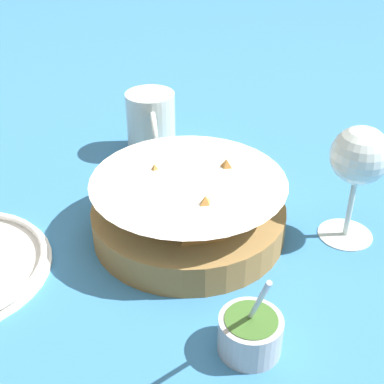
% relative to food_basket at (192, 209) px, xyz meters
% --- Properties ---
extents(ground_plane, '(4.00, 4.00, 0.00)m').
position_rel_food_basket_xyz_m(ground_plane, '(0.01, -0.00, -0.03)').
color(ground_plane, teal).
extents(food_basket, '(0.24, 0.24, 0.09)m').
position_rel_food_basket_xyz_m(food_basket, '(0.00, 0.00, 0.00)').
color(food_basket, olive).
rests_on(food_basket, ground_plane).
extents(sauce_cup, '(0.07, 0.06, 0.12)m').
position_rel_food_basket_xyz_m(sauce_cup, '(0.20, 0.03, -0.01)').
color(sauce_cup, '#B7B7BC').
rests_on(sauce_cup, ground_plane).
extents(wine_glass, '(0.07, 0.07, 0.15)m').
position_rel_food_basket_xyz_m(wine_glass, '(0.04, 0.19, 0.07)').
color(wine_glass, silver).
rests_on(wine_glass, ground_plane).
extents(beer_mug, '(0.12, 0.08, 0.10)m').
position_rel_food_basket_xyz_m(beer_mug, '(-0.23, -0.03, 0.01)').
color(beer_mug, silver).
rests_on(beer_mug, ground_plane).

